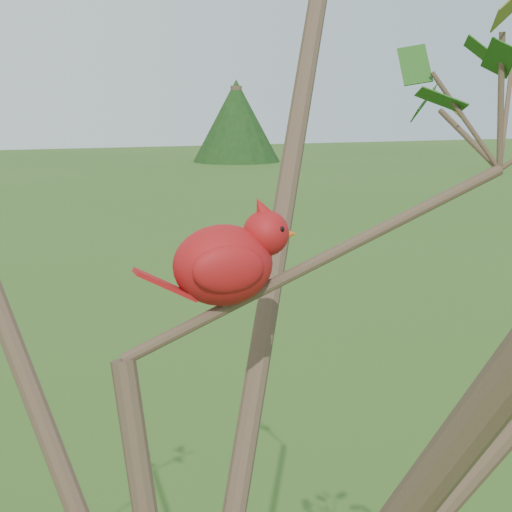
% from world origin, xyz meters
% --- Properties ---
extents(crabapple_tree, '(2.35, 2.05, 2.95)m').
position_xyz_m(crabapple_tree, '(0.03, -0.02, 2.12)').
color(crabapple_tree, '#473326').
rests_on(crabapple_tree, ground).
extents(cardinal, '(0.24, 0.13, 0.17)m').
position_xyz_m(cardinal, '(0.10, 0.09, 2.08)').
color(cardinal, '#9E150D').
rests_on(cardinal, ground).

